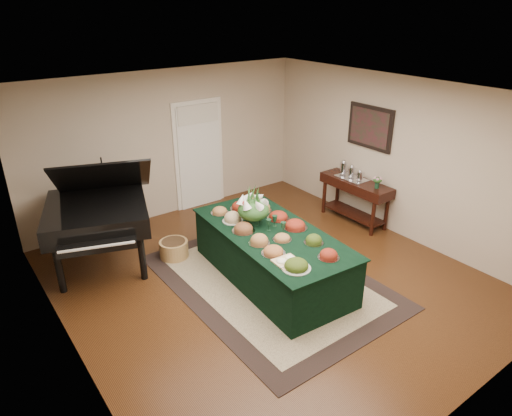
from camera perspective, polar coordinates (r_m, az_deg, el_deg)
ground at (r=6.85m, az=1.51°, el=-8.86°), size 6.00×6.00×0.00m
area_rug at (r=6.80m, az=1.69°, el=-9.06°), size 2.53×3.55×0.01m
kitchen_doorway at (r=8.97m, az=-7.12°, el=6.49°), size 1.05×0.07×2.10m
buffet_table at (r=6.69m, az=1.98°, el=-5.88°), size 1.41×2.71×0.77m
food_platters at (r=6.51m, az=1.54°, el=-2.47°), size 1.09×2.30×0.12m
cutting_board at (r=5.77m, az=3.86°, el=-6.48°), size 0.33×0.33×0.10m
green_goblets at (r=6.51m, az=2.46°, el=-2.07°), size 0.22×0.32×0.18m
floral_centerpiece at (r=6.61m, az=-0.33°, el=0.22°), size 0.48×0.48×0.48m
grand_piano at (r=7.19m, az=-19.21°, el=-0.54°), size 1.96×2.06×1.77m
wicker_basket at (r=7.44m, az=-10.21°, el=-5.11°), size 0.45×0.45×0.28m
mahogany_sideboard at (r=8.51m, az=12.33°, el=2.26°), size 0.45×1.42×0.81m
tea_service at (r=8.50m, az=11.76°, el=4.44°), size 0.34×0.58×0.30m
pink_bouquet at (r=8.12m, az=14.95°, el=3.36°), size 0.17×0.17×0.22m
wall_painting at (r=8.33m, az=14.06°, el=9.77°), size 0.05×0.95×0.75m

